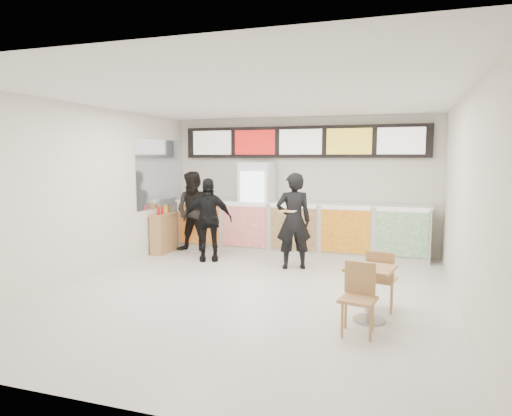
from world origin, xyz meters
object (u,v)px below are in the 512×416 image
at_px(service_counter, 297,228).
at_px(customer_left, 194,212).
at_px(customer_main, 294,221).
at_px(condiment_ledge, 164,233).
at_px(customer_mid, 208,219).
at_px(drinks_fridge, 257,207).
at_px(cafe_table, 370,284).

distance_m(service_counter, customer_left, 2.30).
xyz_separation_m(customer_main, customer_left, (-2.46, 0.82, -0.01)).
xyz_separation_m(service_counter, condiment_ledge, (-2.82, -0.85, -0.13)).
height_order(customer_main, customer_mid, customer_main).
bearing_deg(drinks_fridge, customer_left, -156.39).
bearing_deg(customer_left, drinks_fridge, 21.78).
height_order(customer_mid, cafe_table, customer_mid).
height_order(service_counter, drinks_fridge, drinks_fridge).
bearing_deg(customer_main, drinks_fridge, -71.86).
height_order(customer_mid, condiment_ledge, customer_mid).
distance_m(drinks_fridge, customer_main, 1.82).
relative_size(customer_main, customer_left, 1.02).
bearing_deg(service_counter, condiment_ledge, -163.15).
relative_size(drinks_fridge, customer_left, 1.11).
distance_m(customer_mid, cafe_table, 4.30).
bearing_deg(cafe_table, customer_main, 134.07).
relative_size(service_counter, cafe_table, 3.71).
distance_m(service_counter, cafe_table, 4.23).
distance_m(drinks_fridge, condiment_ledge, 2.15).
distance_m(customer_main, customer_left, 2.60).
height_order(customer_main, cafe_table, customer_main).
bearing_deg(service_counter, customer_mid, -142.07).
height_order(service_counter, cafe_table, service_counter).
xyz_separation_m(service_counter, customer_mid, (-1.58, -1.23, 0.27)).
distance_m(cafe_table, condiment_ledge, 5.52).
distance_m(customer_main, customer_mid, 1.84).
bearing_deg(drinks_fridge, customer_main, -49.32).
bearing_deg(cafe_table, customer_left, 152.10).
relative_size(service_counter, customer_left, 3.09).
xyz_separation_m(service_counter, drinks_fridge, (-0.93, 0.02, 0.43)).
distance_m(service_counter, customer_mid, 2.02).
relative_size(customer_left, customer_mid, 1.06).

